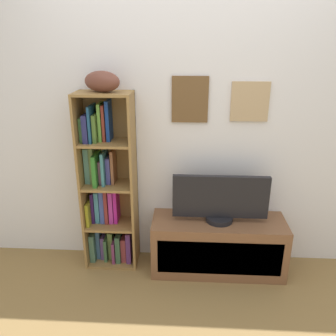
# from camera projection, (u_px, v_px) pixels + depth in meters

# --- Properties ---
(back_wall) EXTENTS (4.80, 0.08, 2.56)m
(back_wall) POSITION_uv_depth(u_px,v_px,m) (186.00, 115.00, 2.74)
(back_wall) COLOR white
(back_wall) RESTS_ON ground
(bookshelf) EXTENTS (0.43, 0.27, 1.48)m
(bookshelf) POSITION_uv_depth(u_px,v_px,m) (107.00, 191.00, 2.87)
(bookshelf) COLOR olive
(bookshelf) RESTS_ON ground
(football) EXTENTS (0.32, 0.24, 0.15)m
(football) POSITION_uv_depth(u_px,v_px,m) (102.00, 81.00, 2.52)
(football) COLOR brown
(football) RESTS_ON bookshelf
(tv_stand) EXTENTS (1.09, 0.39, 0.46)m
(tv_stand) POSITION_uv_depth(u_px,v_px,m) (218.00, 245.00, 2.88)
(tv_stand) COLOR brown
(tv_stand) RESTS_ON ground
(television) EXTENTS (0.76, 0.22, 0.39)m
(television) POSITION_uv_depth(u_px,v_px,m) (220.00, 199.00, 2.73)
(television) COLOR black
(television) RESTS_ON tv_stand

